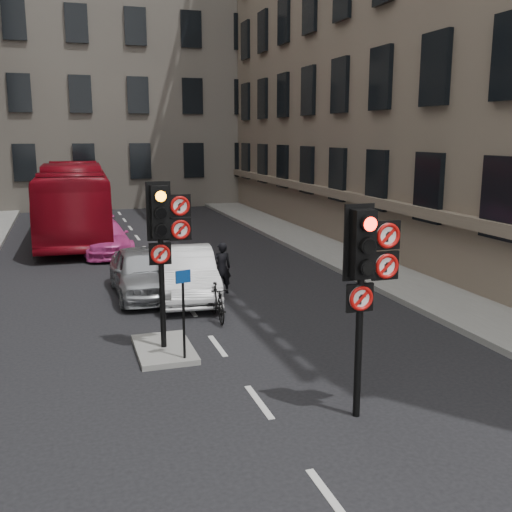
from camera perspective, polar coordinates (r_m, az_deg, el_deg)
ground at (r=9.26m, az=4.33°, el=-18.73°), size 120.00×120.00×0.00m
pavement_right at (r=22.41m, az=9.91°, el=-0.42°), size 3.00×50.00×0.16m
centre_island at (r=13.34m, az=-8.75°, el=-8.76°), size 1.20×2.00×0.12m
building_far at (r=45.80m, az=-14.52°, el=17.89°), size 30.00×14.00×20.00m
signal_near at (r=9.76m, az=10.48°, el=-0.95°), size 0.91×0.40×3.58m
signal_far at (r=12.68m, az=-8.73°, el=2.53°), size 0.91×0.40×3.58m
car_silver at (r=17.81m, az=-10.81°, el=-1.50°), size 1.73×4.15×1.41m
car_white at (r=17.41m, az=-6.61°, el=-1.62°), size 1.94×4.49×1.44m
car_pink at (r=24.43m, az=-14.32°, el=1.74°), size 2.18×4.61×1.30m
bus_red at (r=28.48m, az=-16.97°, el=5.06°), size 3.19×12.20×3.38m
motorcycle at (r=15.28m, az=-3.70°, el=-4.43°), size 0.49×1.55×0.92m
motorcyclist at (r=17.72m, az=-3.28°, el=-1.15°), size 0.57×0.37×1.54m
info_sign at (r=12.23m, az=-6.93°, el=-4.36°), size 0.32×0.13×1.87m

